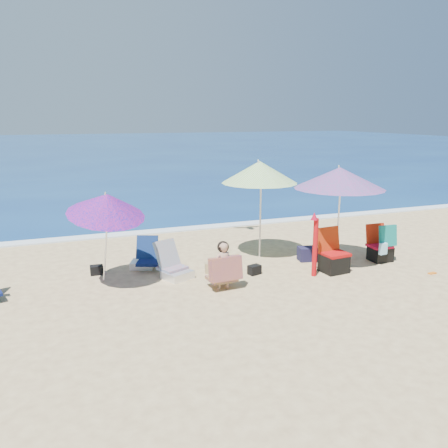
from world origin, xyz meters
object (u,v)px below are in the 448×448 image
object	(u,v)px
umbrella_blue	(107,204)
camp_chair_right	(381,248)
chair_navy	(145,260)
umbrella_turquoise	(340,178)
umbrella_striped	(260,172)
chair_rainbow	(174,268)
furled_umbrella	(315,241)
person_center	(224,267)
camp_chair_left	(333,259)

from	to	relation	value
umbrella_blue	camp_chair_right	xyz separation A→B (m)	(6.22, -0.49, -1.37)
camp_chair_right	chair_navy	bearing A→B (deg)	164.56
umbrella_turquoise	camp_chair_right	bearing A→B (deg)	-4.38
umbrella_blue	chair_navy	xyz separation A→B (m)	(0.87, 0.99, -1.51)
umbrella_striped	umbrella_blue	bearing A→B (deg)	-167.53
umbrella_striped	chair_rainbow	distance (m)	3.03
chair_navy	chair_rainbow	size ratio (longest dim) A/B	0.94
umbrella_turquoise	furled_umbrella	size ratio (longest dim) A/B	1.67
umbrella_blue	furled_umbrella	xyz separation A→B (m)	(4.18, -0.84, -0.93)
umbrella_blue	chair_navy	distance (m)	2.01
umbrella_striped	camp_chair_right	world-z (taller)	umbrella_striped
umbrella_blue	furled_umbrella	size ratio (longest dim) A/B	1.48
furled_umbrella	camp_chair_right	bearing A→B (deg)	9.83
chair_rainbow	umbrella_striped	bearing A→B (deg)	16.28
chair_navy	person_center	distance (m)	2.26
chair_navy	camp_chair_right	bearing A→B (deg)	-15.44
umbrella_striped	person_center	world-z (taller)	umbrella_striped
umbrella_striped	umbrella_turquoise	bearing A→B (deg)	-40.52
umbrella_striped	person_center	distance (m)	2.80
umbrella_striped	furled_umbrella	bearing A→B (deg)	-71.09
umbrella_blue	chair_rainbow	world-z (taller)	umbrella_blue
chair_navy	chair_rainbow	world-z (taller)	chair_rainbow
camp_chair_left	camp_chair_right	size ratio (longest dim) A/B	1.06
furled_umbrella	umbrella_turquoise	bearing A→B (deg)	28.12
chair_rainbow	umbrella_turquoise	bearing A→B (deg)	-8.13
umbrella_striped	umbrella_blue	xyz separation A→B (m)	(-3.62, -0.80, -0.39)
furled_umbrella	chair_rainbow	world-z (taller)	furled_umbrella
chair_navy	furled_umbrella	bearing A→B (deg)	-28.97
umbrella_blue	camp_chair_right	bearing A→B (deg)	-4.46
furled_umbrella	chair_rainbow	xyz separation A→B (m)	(-2.84, 0.97, -0.57)
furled_umbrella	chair_navy	size ratio (longest dim) A/B	1.64
furled_umbrella	chair_navy	distance (m)	3.82
umbrella_turquoise	umbrella_blue	bearing A→B (deg)	175.52
umbrella_striped	chair_navy	bearing A→B (deg)	176.01
umbrella_blue	camp_chair_left	size ratio (longest dim) A/B	2.14
camp_chair_right	person_center	distance (m)	4.16
camp_chair_right	person_center	size ratio (longest dim) A/B	0.94
furled_umbrella	chair_navy	world-z (taller)	furled_umbrella
umbrella_blue	furled_umbrella	bearing A→B (deg)	-11.35
umbrella_blue	person_center	xyz separation A→B (m)	(2.08, -0.90, -1.23)
umbrella_striped	chair_rainbow	bearing A→B (deg)	-163.72
umbrella_blue	chair_rainbow	bearing A→B (deg)	5.69
furled_umbrella	chair_rainbow	size ratio (longest dim) A/B	1.54
umbrella_blue	chair_rainbow	xyz separation A→B (m)	(1.33, 0.13, -1.50)
umbrella_turquoise	chair_rainbow	bearing A→B (deg)	171.87
furled_umbrella	person_center	bearing A→B (deg)	-178.37
chair_navy	chair_rainbow	bearing A→B (deg)	-61.82
chair_rainbow	furled_umbrella	bearing A→B (deg)	-18.85
umbrella_striped	camp_chair_right	bearing A→B (deg)	-26.29
umbrella_striped	chair_rainbow	xyz separation A→B (m)	(-2.28, -0.67, -1.88)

